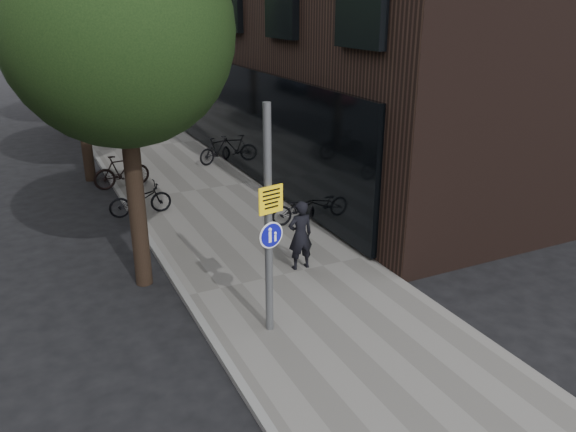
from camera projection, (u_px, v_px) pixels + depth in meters
ground at (354, 362)px, 9.65m from camera, size 120.00×120.00×0.00m
sidewalk at (196, 192)px, 18.14m from camera, size 4.50×60.00×0.12m
curb_edge at (125, 202)px, 17.23m from camera, size 0.15×60.00×0.13m
street_tree_near at (122, 41)px, 10.71m from camera, size 4.40×4.40×7.50m
street_tree_mid at (73, 25)px, 17.85m from camera, size 5.00×5.00×7.80m
street_tree_far at (51, 18)px, 25.42m from camera, size 5.00×5.00×7.80m
signpost at (268, 223)px, 9.69m from camera, size 0.48×0.14×4.19m
pedestrian at (300, 235)px, 12.53m from camera, size 0.59×0.40×1.61m
parked_bike_facade_near at (300, 208)px, 15.28m from camera, size 1.70×0.70×0.88m
parked_bike_facade_far at (218, 150)px, 20.98m from camera, size 1.74×0.95×1.00m
parked_bike_curb_near at (140, 199)px, 15.87m from camera, size 1.77×0.64×0.92m
parked_bike_curb_far at (122, 171)px, 18.19m from camera, size 1.86×0.70×1.09m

